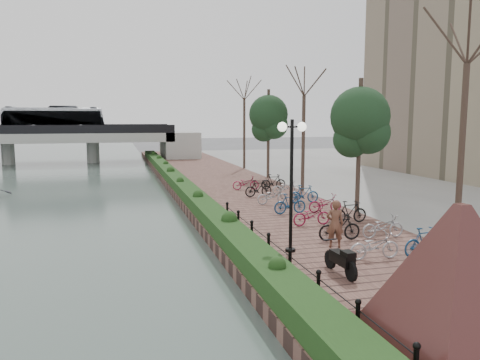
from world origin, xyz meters
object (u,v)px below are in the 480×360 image
object	(u,v)px
granite_monument	(458,277)
pedestrian	(335,224)
motorcycle	(340,259)
lamppost	(292,156)

from	to	relation	value
granite_monument	pedestrian	world-z (taller)	granite_monument
motorcycle	granite_monument	bearing A→B (deg)	-91.71
lamppost	granite_monument	bearing A→B (deg)	-85.16
lamppost	motorcycle	size ratio (longest dim) A/B	3.03
lamppost	motorcycle	xyz separation A→B (m)	(0.53, -2.67, -2.84)
pedestrian	motorcycle	bearing A→B (deg)	86.65
lamppost	motorcycle	bearing A→B (deg)	-78.69
granite_monument	motorcycle	bearing A→B (deg)	91.10
granite_monument	lamppost	size ratio (longest dim) A/B	1.24
granite_monument	motorcycle	world-z (taller)	granite_monument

